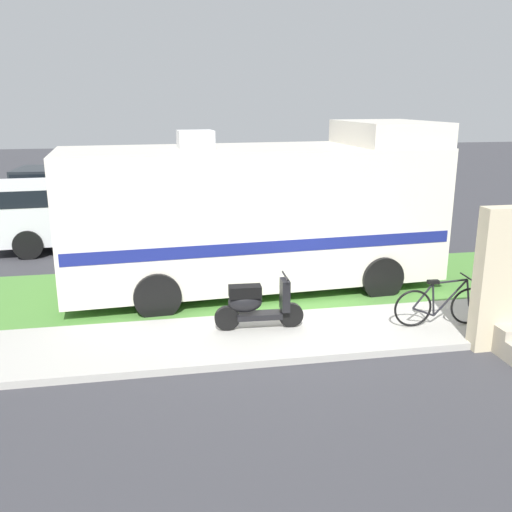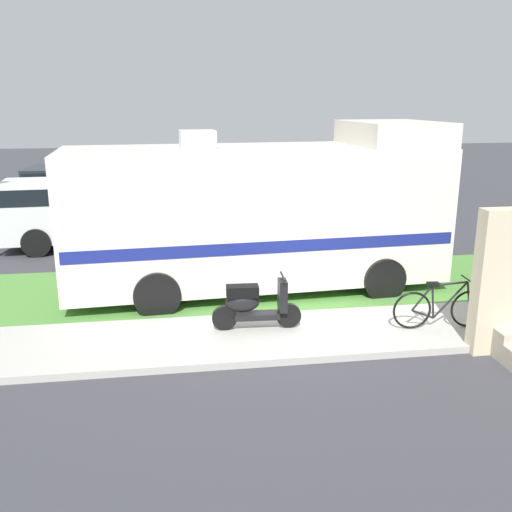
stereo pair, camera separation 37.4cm
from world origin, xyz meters
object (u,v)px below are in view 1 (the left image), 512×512
object	(u,v)px
motorhome_rv	(258,213)
scooter	(256,304)
bicycle	(441,305)
pickup_truck_near	(67,213)
pickup_truck_far	(30,195)

from	to	relation	value
motorhome_rv	scooter	bearing A→B (deg)	-101.54
motorhome_rv	bicycle	xyz separation A→B (m)	(2.75, -2.96, -1.19)
pickup_truck_near	pickup_truck_far	distance (m)	3.85
motorhome_rv	pickup_truck_near	world-z (taller)	motorhome_rv
scooter	bicycle	world-z (taller)	scooter
scooter	pickup_truck_far	xyz separation A→B (m)	(-5.67, 10.37, 0.41)
bicycle	scooter	bearing A→B (deg)	172.04
pickup_truck_far	motorhome_rv	bearing A→B (deg)	-51.86
bicycle	pickup_truck_near	bearing A→B (deg)	134.84
pickup_truck_near	scooter	bearing A→B (deg)	-59.62
pickup_truck_near	pickup_truck_far	size ratio (longest dim) A/B	0.90
motorhome_rv	bicycle	distance (m)	4.21
scooter	pickup_truck_far	distance (m)	11.83
pickup_truck_near	pickup_truck_far	world-z (taller)	pickup_truck_near
bicycle	pickup_truck_far	xyz separation A→B (m)	(-8.94, 10.83, 0.48)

